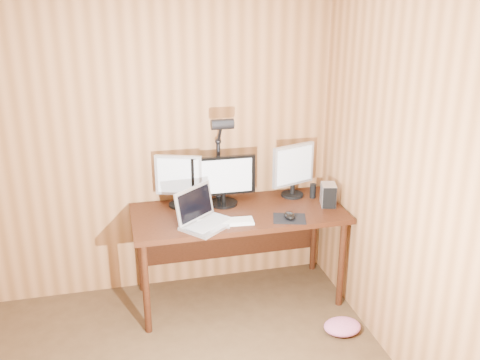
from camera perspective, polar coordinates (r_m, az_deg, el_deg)
name	(u,v)px	position (r m, az deg, el deg)	size (l,w,h in m)	color
room_shell	(110,275)	(2.28, -13.66, -9.83)	(4.00, 4.00, 4.00)	#47301B
desk	(236,222)	(4.17, -0.40, -4.50)	(1.60, 0.70, 0.75)	#33160A
monitor_center	(223,180)	(4.11, -1.78, 0.00)	(0.50, 0.22, 0.39)	black
monitor_left	(179,179)	(4.10, -6.54, 0.07)	(0.35, 0.17, 0.41)	black
monitor_right	(293,169)	(4.28, 5.70, 1.19)	(0.37, 0.18, 0.43)	black
laptop	(203,216)	(3.82, -4.01, -3.84)	(0.46, 0.45, 0.26)	silver
keyboard	(224,222)	(3.85, -1.69, -4.50)	(0.43, 0.16, 0.02)	white
mousepad	(289,219)	(3.94, 5.29, -4.11)	(0.24, 0.19, 0.00)	black
mouse	(289,216)	(3.93, 5.30, -3.82)	(0.07, 0.12, 0.04)	black
hard_drive	(328,195)	(4.19, 9.40, -1.57)	(0.14, 0.18, 0.17)	silver
phone	(226,224)	(3.82, -1.50, -4.75)	(0.07, 0.11, 0.01)	silver
speaker	(313,191)	(4.33, 7.78, -1.15)	(0.05, 0.05, 0.12)	black
desk_lamp	(221,147)	(4.08, -2.08, 3.57)	(0.17, 0.24, 0.73)	black
fabric_pile	(342,327)	(4.07, 10.86, -15.12)	(0.27, 0.22, 0.09)	#C66087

